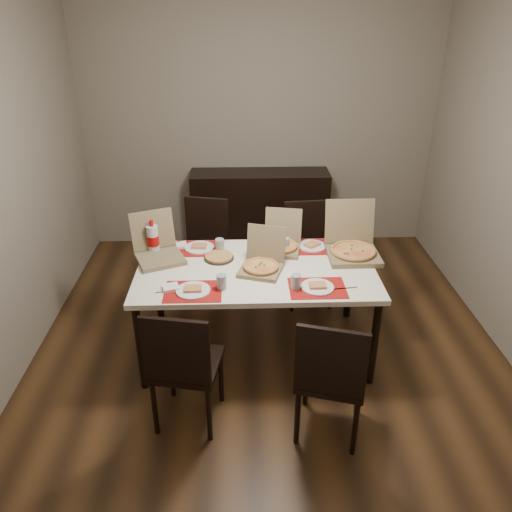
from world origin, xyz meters
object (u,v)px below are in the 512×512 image
(dining_table, at_px, (256,275))
(pizza_box_center, at_px, (262,263))
(chair_near_right, at_px, (331,375))
(chair_far_left, at_px, (204,244))
(soda_bottle, at_px, (153,240))
(chair_far_right, at_px, (308,248))
(chair_near_left, at_px, (183,364))
(dip_bowl, at_px, (271,255))
(sideboard, at_px, (260,211))

(dining_table, bearing_deg, pizza_box_center, -34.29)
(chair_near_right, bearing_deg, chair_far_left, 115.37)
(soda_bottle, bearing_deg, dining_table, -18.62)
(chair_far_right, height_order, soda_bottle, soda_bottle)
(chair_near_right, distance_m, pizza_box_center, 1.04)
(chair_far_left, xyz_separation_m, pizza_box_center, (0.50, -0.95, 0.29))
(dining_table, height_order, chair_near_left, chair_near_left)
(dip_bowl, height_order, soda_bottle, soda_bottle)
(dining_table, bearing_deg, chair_far_left, 116.39)
(dining_table, bearing_deg, chair_near_right, -65.63)
(pizza_box_center, height_order, dip_bowl, pizza_box_center)
(chair_far_left, height_order, soda_bottle, soda_bottle)
(dining_table, bearing_deg, soda_bottle, 161.38)
(dining_table, xyz_separation_m, soda_bottle, (-0.81, 0.27, 0.19))
(sideboard, height_order, chair_near_right, chair_near_right)
(chair_far_right, bearing_deg, dip_bowl, -121.03)
(chair_far_right, bearing_deg, sideboard, 110.75)
(chair_near_left, xyz_separation_m, chair_near_right, (0.92, -0.13, 0.00))
(dining_table, xyz_separation_m, chair_far_left, (-0.46, 0.92, -0.17))
(chair_near_right, height_order, chair_far_right, same)
(chair_near_left, height_order, soda_bottle, soda_bottle)
(dining_table, height_order, soda_bottle, soda_bottle)
(dining_table, relative_size, chair_near_right, 1.94)
(chair_near_left, bearing_deg, chair_near_right, -8.13)
(chair_far_right, relative_size, dip_bowl, 8.43)
(chair_near_right, relative_size, pizza_box_center, 2.27)
(pizza_box_center, distance_m, dip_bowl, 0.23)
(sideboard, distance_m, chair_far_right, 1.14)
(chair_far_right, bearing_deg, chair_near_left, -121.49)
(dining_table, distance_m, dip_bowl, 0.23)
(dining_table, distance_m, chair_near_right, 1.06)
(dining_table, relative_size, chair_near_left, 1.94)
(pizza_box_center, height_order, soda_bottle, pizza_box_center)
(dining_table, relative_size, chair_far_left, 1.94)
(pizza_box_center, xyz_separation_m, dip_bowl, (0.08, 0.21, -0.04))
(chair_far_right, bearing_deg, chair_near_right, -92.50)
(sideboard, distance_m, pizza_box_center, 1.93)
(chair_near_right, height_order, pizza_box_center, pizza_box_center)
(sideboard, distance_m, chair_near_right, 2.84)
(chair_far_left, bearing_deg, chair_near_left, -91.06)
(chair_near_left, height_order, dip_bowl, chair_near_left)
(dip_bowl, bearing_deg, soda_bottle, 174.18)
(chair_far_right, bearing_deg, chair_far_left, 173.28)
(sideboard, distance_m, chair_far_left, 1.10)
(chair_far_right, height_order, pizza_box_center, pizza_box_center)
(chair_far_right, distance_m, pizza_box_center, 1.00)
(soda_bottle, bearing_deg, chair_far_left, 61.40)
(sideboard, bearing_deg, soda_bottle, -119.76)
(pizza_box_center, bearing_deg, dining_table, 145.71)
(chair_near_left, distance_m, chair_far_left, 1.74)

